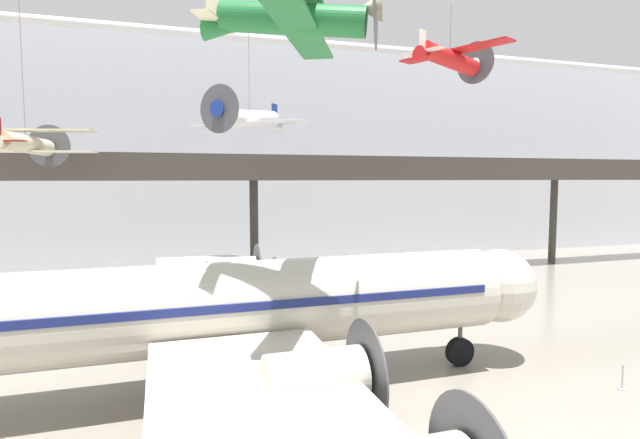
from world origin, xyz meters
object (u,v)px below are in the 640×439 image
Objects in this scene: suspended_plane_white_twin at (250,119)px; suspended_plane_green_biplane at (294,17)px; stanchion_barrier at (622,382)px; airliner_silver_main at (202,310)px; suspended_plane_red_highwing at (450,58)px; suspended_plane_cream_biplane at (26,143)px.

suspended_plane_green_biplane is (-1.50, -17.23, 1.26)m from suspended_plane_white_twin.
stanchion_barrier is (13.49, -0.99, -13.39)m from suspended_plane_green_biplane.
suspended_plane_white_twin is at bearing 73.01° from airliner_silver_main.
airliner_silver_main is 17.16m from stanchion_barrier.
suspended_plane_red_highwing is at bearing 67.03° from suspended_plane_green_biplane.
suspended_plane_cream_biplane is at bearing -40.74° from suspended_plane_white_twin.
airliner_silver_main is at bearing 165.16° from stanchion_barrier.
suspended_plane_red_highwing is (15.33, 7.45, 12.20)m from airliner_silver_main.
suspended_plane_cream_biplane is 1.25× the size of suspended_plane_white_twin.
stanchion_barrier is at bearing -110.55° from suspended_plane_cream_biplane.
stanchion_barrier is at bearing 22.11° from suspended_plane_green_biplane.
airliner_silver_main is 4.78× the size of suspended_plane_red_highwing.
stanchion_barrier is (11.99, -18.21, -12.12)m from suspended_plane_white_twin.
suspended_plane_cream_biplane is (-8.64, 13.09, 7.01)m from airliner_silver_main.
suspended_plane_white_twin is at bearing 111.32° from suspended_plane_green_biplane.
stanchion_barrier is at bearing 79.08° from suspended_plane_white_twin.
suspended_plane_red_highwing is at bearing -88.86° from suspended_plane_cream_biplane.
suspended_plane_green_biplane is 19.03m from stanchion_barrier.
suspended_plane_red_highwing and suspended_plane_green_biplane have the same top height.
suspended_plane_red_highwing is 1.04× the size of suspended_plane_green_biplane.
suspended_plane_red_highwing is at bearing 94.68° from stanchion_barrier.
airliner_silver_main is 17.18m from suspended_plane_cream_biplane.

